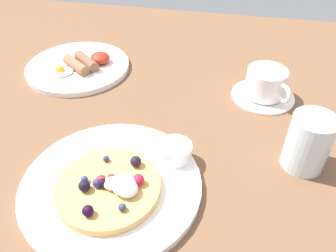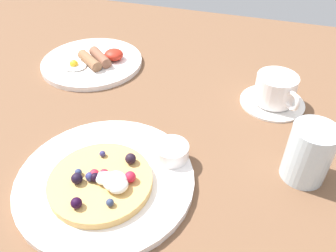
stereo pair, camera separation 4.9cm
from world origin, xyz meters
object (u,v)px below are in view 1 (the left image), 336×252
coffee_saucer (263,95)px  breakfast_plate (78,67)px  pancake_plate (112,185)px  coffee_cup (266,82)px  syrup_ramekin (175,151)px  water_glass (308,143)px

coffee_saucer → breakfast_plate: bearing=175.9°
pancake_plate → coffee_cup: size_ratio=2.87×
pancake_plate → coffee_saucer: (23.97, 30.47, -0.23)cm
coffee_cup → coffee_saucer: bearing=129.5°
syrup_ramekin → coffee_saucer: size_ratio=0.43×
pancake_plate → syrup_ramekin: size_ratio=4.92×
breakfast_plate → water_glass: 55.01cm
pancake_plate → coffee_cup: (24.07, 30.35, 3.20)cm
coffee_saucer → coffee_cup: bearing=-50.5°
coffee_saucer → coffee_cup: 3.43cm
coffee_saucer → coffee_cup: size_ratio=1.35×
syrup_ramekin → water_glass: 21.76cm
syrup_ramekin → coffee_saucer: syrup_ramekin is taller
syrup_ramekin → breakfast_plate: syrup_ramekin is taller
coffee_saucer → water_glass: bearing=-72.3°
syrup_ramekin → breakfast_plate: 39.00cm
pancake_plate → water_glass: water_glass is taller
coffee_cup → water_glass: 19.95cm
pancake_plate → water_glass: bearing=20.7°
pancake_plate → breakfast_plate: size_ratio=1.16×
syrup_ramekin → coffee_saucer: bearing=56.6°
breakfast_plate → coffee_saucer: (44.01, -3.16, -0.19)cm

